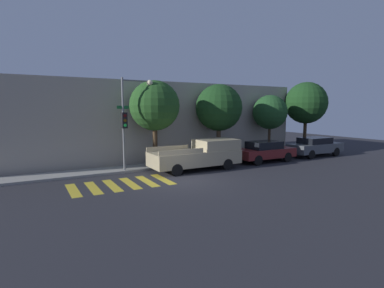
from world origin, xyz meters
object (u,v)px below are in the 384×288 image
(sedan_middle, at_px, (315,146))
(tree_near_corner, at_px, (155,106))
(tree_far_end, at_px, (270,112))
(tree_midblock, at_px, (219,108))
(traffic_light_pole, at_px, (130,112))
(sedan_near_corner, at_px, (265,151))
(tree_behind_truck, at_px, (306,103))
(pickup_truck, at_px, (200,155))

(sedan_middle, height_order, tree_near_corner, tree_near_corner)
(tree_near_corner, height_order, tree_far_end, tree_near_corner)
(sedan_middle, distance_m, tree_near_corner, 13.13)
(tree_far_end, bearing_deg, tree_near_corner, -180.00)
(tree_near_corner, bearing_deg, tree_midblock, 0.00)
(sedan_middle, height_order, tree_midblock, tree_midblock)
(traffic_light_pole, xyz_separation_m, tree_far_end, (11.54, 0.80, -0.09))
(traffic_light_pole, bearing_deg, tree_far_end, 3.95)
(tree_midblock, bearing_deg, sedan_near_corner, -39.53)
(traffic_light_pole, relative_size, sedan_near_corner, 1.26)
(sedan_near_corner, relative_size, tree_behind_truck, 0.73)
(pickup_truck, relative_size, tree_near_corner, 1.01)
(sedan_near_corner, bearing_deg, sedan_middle, 0.00)
(tree_behind_truck, bearing_deg, traffic_light_pole, -177.08)
(sedan_near_corner, xyz_separation_m, tree_near_corner, (-7.37, 2.07, 3.11))
(traffic_light_pole, height_order, pickup_truck, traffic_light_pole)
(tree_far_end, relative_size, tree_behind_truck, 0.80)
(sedan_near_corner, height_order, tree_midblock, tree_midblock)
(sedan_middle, bearing_deg, pickup_truck, 180.00)
(tree_near_corner, bearing_deg, sedan_middle, -9.32)
(tree_near_corner, bearing_deg, traffic_light_pole, -156.63)
(tree_midblock, distance_m, tree_far_end, 4.84)
(traffic_light_pole, xyz_separation_m, tree_near_corner, (1.84, 0.80, 0.36))
(tree_near_corner, xyz_separation_m, tree_far_end, (9.70, 0.00, -0.45))
(tree_near_corner, relative_size, tree_behind_truck, 0.92)
(sedan_middle, bearing_deg, tree_far_end, 144.44)
(sedan_near_corner, bearing_deg, traffic_light_pole, 172.15)
(sedan_near_corner, bearing_deg, tree_midblock, 140.47)
(pickup_truck, distance_m, sedan_near_corner, 5.29)
(pickup_truck, relative_size, sedan_middle, 1.20)
(traffic_light_pole, relative_size, tree_far_end, 1.14)
(tree_midblock, relative_size, tree_behind_truck, 0.91)
(tree_near_corner, distance_m, tree_far_end, 9.71)
(pickup_truck, height_order, tree_near_corner, tree_near_corner)
(tree_near_corner, bearing_deg, tree_behind_truck, 0.00)
(traffic_light_pole, relative_size, pickup_truck, 0.99)
(traffic_light_pole, relative_size, sedan_middle, 1.18)
(tree_midblock, bearing_deg, sedan_middle, -14.98)
(sedan_middle, distance_m, tree_behind_truck, 4.15)
(tree_far_end, bearing_deg, traffic_light_pole, -176.05)
(traffic_light_pole, height_order, tree_midblock, traffic_light_pole)
(sedan_middle, height_order, tree_behind_truck, tree_behind_truck)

